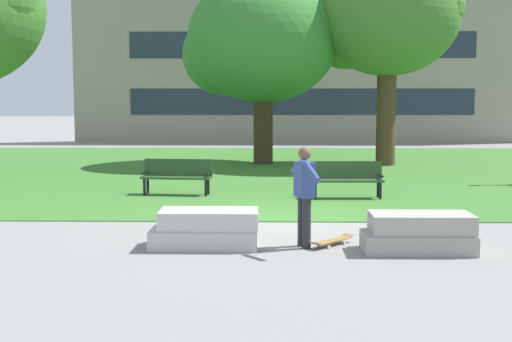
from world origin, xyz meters
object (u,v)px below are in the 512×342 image
Objects in this scene: concrete_block_left at (419,233)px; skateboard at (332,241)px; person_skateboarder at (304,190)px; concrete_block_center at (206,229)px; park_bench_near_left at (347,177)px; park_bench_near_right at (177,174)px.

concrete_block_left reaches higher than skateboard.
skateboard is at bearing 15.44° from person_skateboarder.
person_skateboarder reaches higher than concrete_block_center.
person_skateboarder reaches higher than skateboard.
concrete_block_left is 6.09m from park_bench_near_left.
concrete_block_left is (3.54, -0.29, 0.00)m from concrete_block_center.
person_skateboarder is 5.91m from park_bench_near_left.
concrete_block_left is 1.48m from skateboard.
skateboard is 5.69m from park_bench_near_left.
park_bench_near_right is at bearing 115.35° from person_skateboarder.
park_bench_near_left reaches higher than concrete_block_left.
person_skateboarder is 1.02m from skateboard.
concrete_block_left is 1.05× the size of person_skateboarder.
concrete_block_center is 1.06× the size of person_skateboarder.
concrete_block_left is at bearing -4.72° from concrete_block_center.
concrete_block_left is 2.02m from person_skateboarder.
park_bench_near_left is at bearing 62.58° from concrete_block_center.
person_skateboarder is at bearing -103.04° from park_bench_near_left.
park_bench_near_left is 0.98× the size of park_bench_near_right.
concrete_block_left is 8.19m from park_bench_near_right.
concrete_block_center is 3.55m from concrete_block_left.
park_bench_near_left reaches higher than skateboard.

